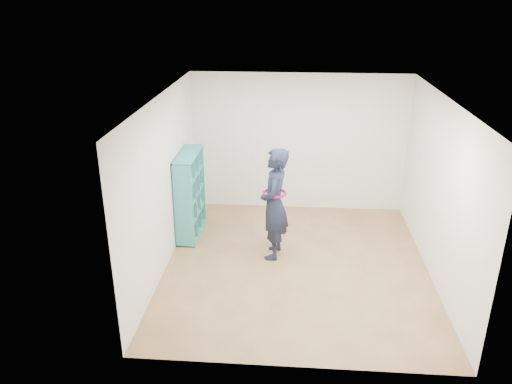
{
  "coord_description": "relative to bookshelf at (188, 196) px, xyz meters",
  "views": [
    {
      "loc": [
        -0.09,
        -6.75,
        3.98
      ],
      "look_at": [
        -0.65,
        0.3,
        1.09
      ],
      "focal_mm": 35.0,
      "sensor_mm": 36.0,
      "label": 1
    }
  ],
  "objects": [
    {
      "name": "bookshelf",
      "position": [
        0.0,
        0.0,
        0.0
      ],
      "size": [
        0.32,
        1.09,
        1.45
      ],
      "color": "teal",
      "rests_on": "floor"
    },
    {
      "name": "wall_left",
      "position": [
        -0.14,
        -0.97,
        0.59
      ],
      "size": [
        0.02,
        4.5,
        2.6
      ],
      "primitive_type": "cube",
      "color": "silver",
      "rests_on": "floor"
    },
    {
      "name": "ceiling",
      "position": [
        1.86,
        -0.97,
        1.89
      ],
      "size": [
        4.5,
        4.5,
        0.0
      ],
      "primitive_type": "plane",
      "color": "white",
      "rests_on": "wall_back"
    },
    {
      "name": "wall_front",
      "position": [
        1.86,
        -3.22,
        0.59
      ],
      "size": [
        4.0,
        0.02,
        2.6
      ],
      "primitive_type": "cube",
      "color": "silver",
      "rests_on": "floor"
    },
    {
      "name": "person",
      "position": [
        1.49,
        -0.67,
        0.19
      ],
      "size": [
        0.49,
        0.69,
        1.79
      ],
      "rotation": [
        0.0,
        0.0,
        -1.67
      ],
      "color": "black",
      "rests_on": "floor"
    },
    {
      "name": "floor",
      "position": [
        1.86,
        -0.97,
        -0.71
      ],
      "size": [
        4.5,
        4.5,
        0.0
      ],
      "primitive_type": "plane",
      "color": "brown",
      "rests_on": "ground"
    },
    {
      "name": "wall_right",
      "position": [
        3.86,
        -0.97,
        0.59
      ],
      "size": [
        0.02,
        4.5,
        2.6
      ],
      "primitive_type": "cube",
      "color": "silver",
      "rests_on": "floor"
    },
    {
      "name": "wall_back",
      "position": [
        1.86,
        1.28,
        0.59
      ],
      "size": [
        4.0,
        0.02,
        2.6
      ],
      "primitive_type": "cube",
      "color": "silver",
      "rests_on": "floor"
    },
    {
      "name": "smartphone",
      "position": [
        1.36,
        -0.59,
        0.3
      ],
      "size": [
        0.02,
        0.1,
        0.14
      ],
      "rotation": [
        0.36,
        0.0,
        0.06
      ],
      "color": "silver",
      "rests_on": "person"
    }
  ]
}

